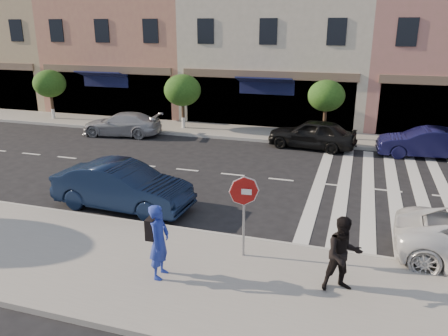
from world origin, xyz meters
TOP-DOWN VIEW (x-y plane):
  - ground at (0.00, 0.00)m, footprint 120.00×120.00m
  - sidewalk_near at (0.00, -3.75)m, footprint 60.00×4.50m
  - sidewalk_far at (0.00, 11.00)m, footprint 60.00×3.00m
  - building_west_far at (-22.00, 17.00)m, footprint 12.00×9.00m
  - building_west_mid at (-11.00, 17.00)m, footprint 10.00×9.00m
  - building_centre at (-0.50, 17.00)m, footprint 11.00×9.00m
  - street_tree_wa at (-14.00, 10.80)m, footprint 2.00×2.00m
  - street_tree_wb at (-5.00, 10.80)m, footprint 2.10×2.10m
  - street_tree_c at (3.00, 10.80)m, footprint 1.90×1.90m
  - stop_sign at (2.21, -2.50)m, footprint 0.77×0.12m
  - photographer at (0.59, -4.02)m, footprint 0.46×0.68m
  - walker at (4.69, -3.31)m, footprint 1.05×0.95m
  - car_near_mid at (-2.50, -0.37)m, footprint 4.74×1.86m
  - car_far_left at (-7.76, 8.61)m, footprint 4.56×2.33m
  - car_far_mid at (2.57, 9.10)m, footprint 4.45×2.22m
  - car_far_right at (7.72, 9.10)m, footprint 4.27×1.79m

SIDE VIEW (x-z plane):
  - ground at x=0.00m, z-range 0.00..0.00m
  - sidewalk_near at x=0.00m, z-range 0.00..0.15m
  - sidewalk_far at x=0.00m, z-range 0.00..0.15m
  - car_far_left at x=-7.76m, z-range 0.00..1.27m
  - car_far_right at x=7.72m, z-range 0.00..1.37m
  - car_far_mid at x=2.57m, z-range 0.00..1.46m
  - car_near_mid at x=-2.50m, z-range 0.00..1.54m
  - walker at x=4.69m, z-range 0.15..1.91m
  - photographer at x=0.59m, z-range 0.15..1.96m
  - stop_sign at x=2.21m, z-range 0.66..2.83m
  - street_tree_wb at x=-5.00m, z-range 0.78..3.84m
  - street_tree_wa at x=-14.00m, z-range 0.81..3.86m
  - street_tree_c at x=3.00m, z-range 0.84..3.87m
  - building_centre at x=-0.50m, z-range 0.00..11.00m
  - building_west_far at x=-22.00m, z-range 0.00..12.00m
  - building_west_mid at x=-11.00m, z-range 0.00..14.00m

